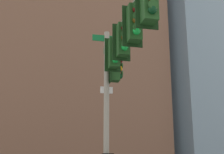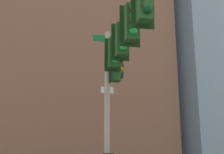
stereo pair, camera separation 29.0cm
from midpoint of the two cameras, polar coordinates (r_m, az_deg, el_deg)
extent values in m
cylinder|color=#9E998C|center=(11.39, -0.13, -8.98)|extent=(0.19, 0.19, 7.15)
cylinder|color=#9E998C|center=(9.59, 3.00, 10.38)|extent=(2.58, 4.94, 0.12)
cylinder|color=#9E998C|center=(10.99, 0.84, 4.38)|extent=(0.54, 0.96, 0.75)
cube|color=#0F6B33|center=(12.21, -0.12, 6.72)|extent=(0.98, 0.52, 0.24)
cube|color=#0F6B33|center=(12.10, -0.12, 5.40)|extent=(0.50, 0.95, 0.24)
cube|color=white|center=(11.62, -0.13, -2.30)|extent=(0.42, 0.23, 0.24)
cube|color=#1E4C1E|center=(10.77, 1.07, 4.19)|extent=(0.46, 0.46, 1.00)
cube|color=black|center=(10.94, 0.86, 3.87)|extent=(0.50, 0.28, 1.16)
sphere|color=#470A07|center=(10.69, 1.29, 6.07)|extent=(0.20, 0.20, 0.20)
cylinder|color=#1E4C1E|center=(10.66, 1.36, 6.64)|extent=(0.22, 0.14, 0.23)
sphere|color=#4C330A|center=(10.58, 1.30, 4.55)|extent=(0.20, 0.20, 0.20)
cylinder|color=#1E4C1E|center=(10.55, 1.37, 5.13)|extent=(0.22, 0.14, 0.23)
sphere|color=green|center=(10.48, 1.31, 3.01)|extent=(0.20, 0.20, 0.20)
cylinder|color=#1E4C1E|center=(10.45, 1.38, 3.59)|extent=(0.22, 0.14, 0.23)
cube|color=#1E4C1E|center=(9.68, 2.54, 6.50)|extent=(0.46, 0.46, 1.00)
cube|color=black|center=(9.85, 2.28, 6.09)|extent=(0.50, 0.28, 1.16)
sphere|color=#470A07|center=(9.61, 2.80, 8.60)|extent=(0.20, 0.20, 0.20)
cylinder|color=#1E4C1E|center=(9.59, 2.89, 9.25)|extent=(0.22, 0.14, 0.23)
sphere|color=#4C330A|center=(9.50, 2.82, 6.95)|extent=(0.20, 0.20, 0.20)
cylinder|color=#1E4C1E|center=(9.47, 2.91, 7.59)|extent=(0.22, 0.14, 0.23)
sphere|color=green|center=(9.39, 2.85, 5.25)|extent=(0.20, 0.20, 0.20)
cylinder|color=#1E4C1E|center=(9.36, 2.94, 5.90)|extent=(0.22, 0.14, 0.23)
cube|color=#1E4C1E|center=(8.62, 4.39, 9.37)|extent=(0.46, 0.46, 1.00)
cube|color=black|center=(8.79, 4.06, 8.87)|extent=(0.50, 0.28, 1.16)
sphere|color=#470A07|center=(8.58, 4.72, 11.75)|extent=(0.20, 0.20, 0.20)
cylinder|color=#1E4C1E|center=(8.56, 4.82, 12.48)|extent=(0.22, 0.14, 0.23)
sphere|color=#4C330A|center=(8.44, 4.76, 9.94)|extent=(0.20, 0.20, 0.20)
cylinder|color=#1E4C1E|center=(8.43, 4.87, 10.67)|extent=(0.22, 0.14, 0.23)
sphere|color=green|center=(8.32, 4.81, 8.07)|extent=(0.20, 0.20, 0.20)
cylinder|color=#1E4C1E|center=(8.30, 4.91, 8.81)|extent=(0.22, 0.14, 0.23)
cube|color=#1E4C1E|center=(7.60, 6.80, 13.02)|extent=(0.46, 0.46, 1.00)
cube|color=black|center=(7.76, 6.37, 12.37)|extent=(0.50, 0.28, 1.16)
sphere|color=#0A3819|center=(7.29, 7.37, 11.68)|extent=(0.20, 0.20, 0.20)
cylinder|color=#1E4C1E|center=(7.28, 7.51, 12.53)|extent=(0.22, 0.14, 0.23)
cube|color=#1E4C1E|center=(11.89, 1.28, 1.59)|extent=(0.46, 0.46, 1.00)
cube|color=black|center=(11.85, 0.38, 1.64)|extent=(0.28, 0.50, 1.16)
sphere|color=#470A07|center=(12.03, 2.23, 2.90)|extent=(0.20, 0.20, 0.20)
cylinder|color=#1E4C1E|center=(12.07, 2.53, 3.29)|extent=(0.14, 0.22, 0.23)
sphere|color=#F29E0C|center=(11.93, 2.24, 1.53)|extent=(0.20, 0.20, 0.20)
cylinder|color=#1E4C1E|center=(11.98, 2.54, 1.92)|extent=(0.14, 0.22, 0.23)
sphere|color=#0A3819|center=(11.85, 2.26, 0.14)|extent=(0.20, 0.20, 0.20)
cylinder|color=#1E4C1E|center=(11.89, 2.56, 0.54)|extent=(0.14, 0.22, 0.23)
cube|color=brown|center=(46.64, -17.87, 9.29)|extent=(16.05, 15.08, 42.27)
camera|label=1|loc=(0.14, -89.23, -0.21)|focal=52.34mm
camera|label=2|loc=(0.14, 90.77, 0.21)|focal=52.34mm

